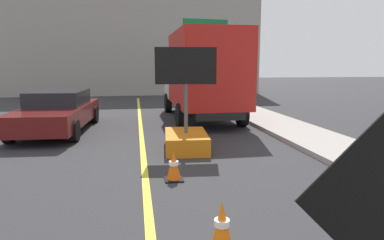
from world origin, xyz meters
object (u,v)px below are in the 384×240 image
(pickup_car, at_px, (58,111))
(traffic_cone_mid_lane, at_px, (174,166))
(traffic_cone_near_sign, at_px, (222,227))
(box_truck, at_px, (202,74))
(arrow_board_trailer, at_px, (186,132))
(highway_guide_sign, at_px, (216,44))

(pickup_car, xyz_separation_m, traffic_cone_mid_lane, (3.33, -5.59, -0.40))
(traffic_cone_near_sign, xyz_separation_m, traffic_cone_mid_lane, (-0.28, 2.62, -0.02))
(traffic_cone_mid_lane, bearing_deg, box_truck, 74.48)
(arrow_board_trailer, xyz_separation_m, traffic_cone_near_sign, (-0.32, -5.01, -0.16))
(box_truck, xyz_separation_m, pickup_car, (-5.32, -1.58, -1.18))
(box_truck, distance_m, highway_guide_sign, 6.07)
(arrow_board_trailer, height_order, highway_guide_sign, highway_guide_sign)
(box_truck, relative_size, pickup_car, 1.28)
(arrow_board_trailer, bearing_deg, pickup_car, 140.80)
(box_truck, distance_m, traffic_cone_mid_lane, 7.61)
(box_truck, bearing_deg, pickup_car, -163.41)
(highway_guide_sign, relative_size, traffic_cone_near_sign, 7.76)
(traffic_cone_near_sign, relative_size, traffic_cone_mid_lane, 1.06)
(traffic_cone_near_sign, height_order, traffic_cone_mid_lane, traffic_cone_near_sign)
(highway_guide_sign, distance_m, traffic_cone_mid_lane, 13.67)
(traffic_cone_mid_lane, bearing_deg, traffic_cone_near_sign, -83.83)
(arrow_board_trailer, xyz_separation_m, pickup_car, (-3.93, 3.20, 0.22))
(arrow_board_trailer, height_order, pickup_car, arrow_board_trailer)
(traffic_cone_near_sign, distance_m, traffic_cone_mid_lane, 2.64)
(traffic_cone_near_sign, bearing_deg, traffic_cone_mid_lane, 96.17)
(arrow_board_trailer, distance_m, pickup_car, 5.07)
(pickup_car, distance_m, traffic_cone_near_sign, 8.98)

